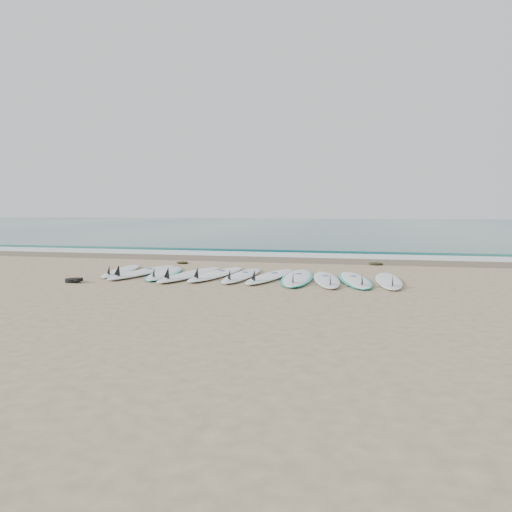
% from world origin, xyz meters
% --- Properties ---
extents(ground, '(120.00, 120.00, 0.00)m').
position_xyz_m(ground, '(0.00, 0.00, 0.00)').
color(ground, tan).
extents(ocean, '(120.00, 55.00, 0.03)m').
position_xyz_m(ocean, '(0.00, 32.50, 0.01)').
color(ocean, '#205C5B').
rests_on(ocean, ground).
extents(wet_sand_band, '(120.00, 1.80, 0.01)m').
position_xyz_m(wet_sand_band, '(0.00, 4.10, 0.01)').
color(wet_sand_band, brown).
rests_on(wet_sand_band, ground).
extents(foam_band, '(120.00, 1.40, 0.04)m').
position_xyz_m(foam_band, '(0.00, 5.50, 0.02)').
color(foam_band, silver).
rests_on(foam_band, ground).
extents(wave_crest, '(120.00, 1.00, 0.10)m').
position_xyz_m(wave_crest, '(0.00, 7.00, 0.05)').
color(wave_crest, '#205C5B').
rests_on(wave_crest, ground).
extents(surfboard_0, '(0.94, 2.58, 0.32)m').
position_xyz_m(surfboard_0, '(-3.17, 0.11, 0.06)').
color(surfboard_0, silver).
rests_on(surfboard_0, ground).
extents(surfboard_1, '(0.94, 2.93, 0.37)m').
position_xyz_m(surfboard_1, '(-2.55, -0.02, 0.06)').
color(surfboard_1, white).
rests_on(surfboard_1, ground).
extents(surfboard_2, '(0.98, 2.62, 0.33)m').
position_xyz_m(surfboard_2, '(-1.96, -0.03, 0.05)').
color(surfboard_2, silver).
rests_on(surfboard_2, ground).
extents(surfboard_3, '(1.01, 2.96, 0.37)m').
position_xyz_m(surfboard_3, '(-1.27, -0.17, 0.06)').
color(surfboard_3, white).
rests_on(surfboard_3, ground).
extents(surfboard_4, '(0.97, 2.86, 0.36)m').
position_xyz_m(surfboard_4, '(-0.69, 0.02, 0.06)').
color(surfboard_4, white).
rests_on(surfboard_4, ground).
extents(surfboard_5, '(0.64, 2.66, 0.34)m').
position_xyz_m(surfboard_5, '(-0.04, -0.05, 0.06)').
color(surfboard_5, white).
rests_on(surfboard_5, ground).
extents(surfboard_6, '(1.00, 2.77, 0.35)m').
position_xyz_m(surfboard_6, '(0.62, -0.06, 0.06)').
color(surfboard_6, white).
rests_on(surfboard_6, ground).
extents(surfboard_7, '(0.82, 2.87, 0.36)m').
position_xyz_m(surfboard_7, '(1.27, -0.09, 0.05)').
color(surfboard_7, white).
rests_on(surfboard_7, ground).
extents(surfboard_8, '(0.95, 2.66, 0.33)m').
position_xyz_m(surfboard_8, '(1.94, -0.25, 0.06)').
color(surfboard_8, white).
rests_on(surfboard_8, ground).
extents(surfboard_9, '(1.06, 2.68, 0.33)m').
position_xyz_m(surfboard_9, '(2.55, -0.12, 0.05)').
color(surfboard_9, white).
rests_on(surfboard_9, ground).
extents(surfboard_10, '(0.64, 2.61, 0.33)m').
position_xyz_m(surfboard_10, '(3.26, -0.14, 0.06)').
color(surfboard_10, white).
rests_on(surfboard_10, ground).
extents(seaweed_near, '(0.36, 0.28, 0.07)m').
position_xyz_m(seaweed_near, '(-2.42, 2.37, 0.03)').
color(seaweed_near, black).
rests_on(seaweed_near, ground).
extents(seaweed_far, '(0.40, 0.31, 0.08)m').
position_xyz_m(seaweed_far, '(3.04, 3.25, 0.04)').
color(seaweed_far, black).
rests_on(seaweed_far, ground).
extents(leash_coil, '(0.46, 0.36, 0.11)m').
position_xyz_m(leash_coil, '(-3.42, -1.54, 0.05)').
color(leash_coil, black).
rests_on(leash_coil, ground).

